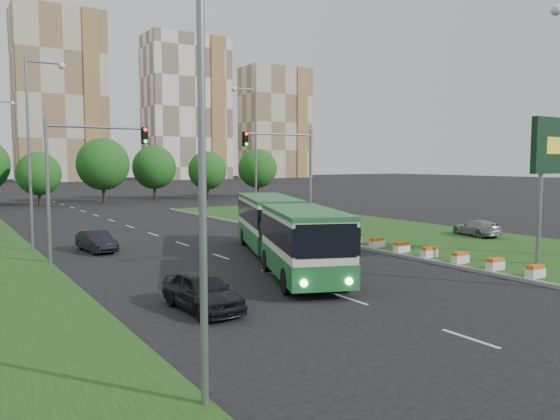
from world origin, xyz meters
TOP-DOWN VIEW (x-y plane):
  - ground at (0.00, 0.00)m, footprint 360.00×360.00m
  - grass_median at (13.00, 8.00)m, footprint 14.00×60.00m
  - median_kerb at (6.05, 8.00)m, footprint 0.30×60.00m
  - lane_markings at (-3.00, 20.00)m, footprint 0.20×100.00m
  - flower_planters at (6.70, -1.40)m, footprint 1.10×13.70m
  - traffic_mast_median at (4.78, 10.00)m, footprint 5.76×0.32m
  - traffic_mast_left at (-10.38, 9.00)m, footprint 5.76×0.32m
  - street_lamps at (-3.00, 10.00)m, footprint 36.00×60.00m
  - tree_line at (10.00, 55.00)m, footprint 120.00×8.00m
  - apartment_tower_ceast at (15.00, 150.00)m, footprint 25.00×15.00m
  - apartment_tower_east at (55.00, 150.00)m, footprint 27.00×15.00m
  - midrise_east at (90.00, 150.00)m, footprint 24.00×14.00m
  - articulated_bus at (-1.20, 2.56)m, footprint 2.83×18.15m
  - car_left_near at (-8.83, -4.36)m, footprint 1.98×4.43m
  - car_left_far at (-8.81, 11.81)m, footprint 1.82×4.14m
  - car_median at (16.71, 3.16)m, footprint 2.44×4.37m
  - pedestrian at (-3.12, -3.91)m, footprint 0.65×0.79m
  - shopping_trolley at (-4.39, -3.78)m, footprint 0.39×0.42m

SIDE VIEW (x-z plane):
  - ground at x=0.00m, z-range 0.00..0.00m
  - lane_markings at x=-3.00m, z-range -0.01..0.01m
  - grass_median at x=13.00m, z-range 0.00..0.15m
  - median_kerb at x=6.05m, z-range 0.00..0.18m
  - shopping_trolley at x=-4.39m, z-range 0.00..0.67m
  - flower_planters at x=6.70m, z-range 0.15..0.75m
  - car_left_far at x=-8.81m, z-range 0.00..1.32m
  - car_left_near at x=-8.83m, z-range 0.00..1.48m
  - car_median at x=16.71m, z-range 0.15..1.35m
  - pedestrian at x=-3.12m, z-range 0.00..1.86m
  - articulated_bus at x=-1.20m, z-range 0.34..3.32m
  - tree_line at x=10.00m, z-range 0.00..9.00m
  - traffic_mast_median at x=4.78m, z-range 1.35..9.35m
  - traffic_mast_left at x=-10.38m, z-range 1.35..9.35m
  - street_lamps at x=-3.00m, z-range 0.00..12.00m
  - midrise_east at x=90.00m, z-range 0.00..40.00m
  - apartment_tower_east at x=55.00m, z-range 0.00..47.00m
  - apartment_tower_ceast at x=15.00m, z-range 0.00..50.00m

